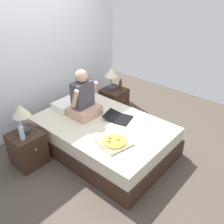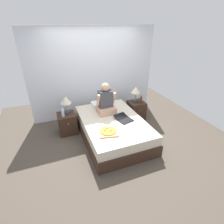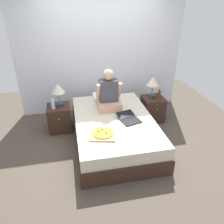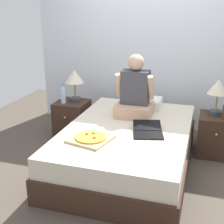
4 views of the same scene
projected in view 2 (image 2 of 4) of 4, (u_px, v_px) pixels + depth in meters
name	position (u px, v px, depth m)	size (l,w,h in m)	color
ground_plane	(112.00, 136.00, 4.39)	(5.63, 5.63, 0.00)	#4C4238
wall_back	(94.00, 73.00, 4.99)	(3.63, 0.12, 2.50)	silver
bed	(112.00, 128.00, 4.28)	(1.43, 2.14, 0.50)	#382319
nightstand_left	(67.00, 123.00, 4.46)	(0.44, 0.47, 0.53)	#382319
lamp_on_left_nightstand	(66.00, 101.00, 4.24)	(0.26, 0.26, 0.45)	#333842
water_bottle	(63.00, 112.00, 4.18)	(0.07, 0.07, 0.28)	silver
nightstand_right	(136.00, 110.00, 5.10)	(0.44, 0.47, 0.53)	#382319
lamp_on_right_nightstand	(136.00, 91.00, 4.86)	(0.26, 0.26, 0.45)	#333842
beer_bottle	(141.00, 100.00, 4.88)	(0.06, 0.06, 0.23)	#512D14
pillow	(101.00, 104.00, 4.78)	(0.52, 0.34, 0.12)	white
person_seated	(106.00, 102.00, 4.35)	(0.47, 0.40, 0.78)	tan
laptop	(124.00, 119.00, 4.14)	(0.42, 0.48, 0.07)	black
pizza_box	(108.00, 132.00, 3.67)	(0.48, 0.48, 0.05)	tan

